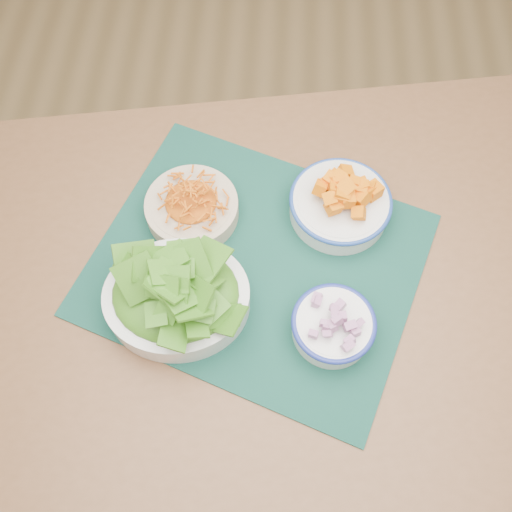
{
  "coord_description": "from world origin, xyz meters",
  "views": [
    {
      "loc": [
        -0.31,
        -0.36,
        1.71
      ],
      "look_at": [
        -0.34,
        0.1,
        0.78
      ],
      "focal_mm": 40.0,
      "sensor_mm": 36.0,
      "label": 1
    }
  ],
  "objects": [
    {
      "name": "squash_bowl",
      "position": [
        -0.18,
        0.22,
        0.8
      ],
      "size": [
        0.24,
        0.24,
        0.1
      ],
      "rotation": [
        0.0,
        0.0,
        0.31
      ],
      "color": "silver",
      "rests_on": "placemat"
    },
    {
      "name": "placemat",
      "position": [
        -0.34,
        0.1,
        0.75
      ],
      "size": [
        0.71,
        0.65,
        0.0
      ],
      "primitive_type": "cube",
      "rotation": [
        0.0,
        0.0,
        -0.36
      ],
      "color": "black",
      "rests_on": "table"
    },
    {
      "name": "carrot_bowl",
      "position": [
        -0.47,
        0.2,
        0.78
      ],
      "size": [
        0.23,
        0.23,
        0.07
      ],
      "rotation": [
        0.0,
        0.0,
        -0.39
      ],
      "color": "#C1AD90",
      "rests_on": "placemat"
    },
    {
      "name": "ground",
      "position": [
        0.0,
        0.0,
        0.0
      ],
      "size": [
        4.0,
        4.0,
        0.0
      ],
      "primitive_type": "plane",
      "color": "#A5824F",
      "rests_on": "ground"
    },
    {
      "name": "lettuce_bowl",
      "position": [
        -0.47,
        0.01,
        0.81
      ],
      "size": [
        0.27,
        0.24,
        0.13
      ],
      "rotation": [
        0.0,
        0.0,
        0.09
      ],
      "color": "silver",
      "rests_on": "placemat"
    },
    {
      "name": "onion_bowl",
      "position": [
        -0.2,
        -0.02,
        0.79
      ],
      "size": [
        0.15,
        0.15,
        0.07
      ],
      "rotation": [
        0.0,
        0.0,
        0.02
      ],
      "color": "white",
      "rests_on": "placemat"
    },
    {
      "name": "table",
      "position": [
        -0.29,
        0.07,
        0.66
      ],
      "size": [
        1.45,
        1.09,
        0.75
      ],
      "rotation": [
        0.0,
        0.0,
        0.17
      ],
      "color": "brown",
      "rests_on": "ground"
    }
  ]
}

